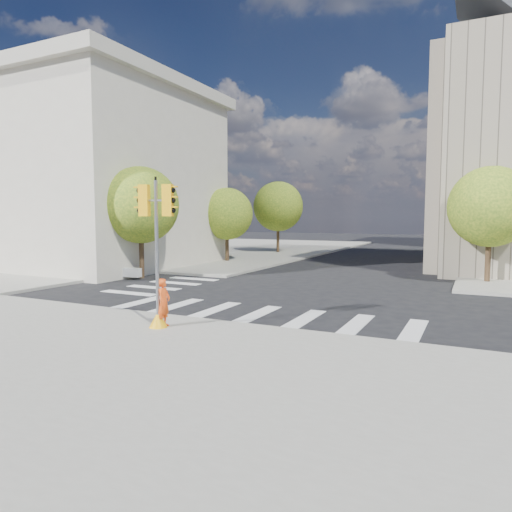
{
  "coord_description": "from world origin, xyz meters",
  "views": [
    {
      "loc": [
        6.99,
        -16.73,
        3.52
      ],
      "look_at": [
        -0.29,
        -1.8,
        2.1
      ],
      "focal_mm": 32.0,
      "sensor_mm": 36.0,
      "label": 1
    }
  ],
  "objects_px": {
    "lamp_far": "(492,205)",
    "planter_wall": "(96,271)",
    "lamp_near": "(499,199)",
    "photographer": "(164,303)",
    "traffic_signal": "(157,264)"
  },
  "relations": [
    {
      "from": "traffic_signal",
      "to": "planter_wall",
      "type": "xyz_separation_m",
      "value": [
        -11.27,
        8.63,
        -1.69
      ]
    },
    {
      "from": "lamp_far",
      "to": "traffic_signal",
      "type": "relative_size",
      "value": 1.77
    },
    {
      "from": "lamp_far",
      "to": "lamp_near",
      "type": "bearing_deg",
      "value": -90.0
    },
    {
      "from": "lamp_near",
      "to": "lamp_far",
      "type": "xyz_separation_m",
      "value": [
        0.0,
        14.0,
        0.0
      ]
    },
    {
      "from": "traffic_signal",
      "to": "planter_wall",
      "type": "bearing_deg",
      "value": 129.03
    },
    {
      "from": "lamp_far",
      "to": "photographer",
      "type": "bearing_deg",
      "value": -105.99
    },
    {
      "from": "traffic_signal",
      "to": "planter_wall",
      "type": "distance_m",
      "value": 14.29
    },
    {
      "from": "lamp_far",
      "to": "planter_wall",
      "type": "height_order",
      "value": "lamp_far"
    },
    {
      "from": "lamp_near",
      "to": "traffic_signal",
      "type": "height_order",
      "value": "lamp_near"
    },
    {
      "from": "photographer",
      "to": "traffic_signal",
      "type": "bearing_deg",
      "value": 130.47
    },
    {
      "from": "lamp_near",
      "to": "photographer",
      "type": "distance_m",
      "value": 22.1
    },
    {
      "from": "lamp_near",
      "to": "photographer",
      "type": "xyz_separation_m",
      "value": [
        -9.62,
        -19.55,
        -3.68
      ]
    },
    {
      "from": "lamp_near",
      "to": "photographer",
      "type": "bearing_deg",
      "value": -116.19
    },
    {
      "from": "lamp_far",
      "to": "traffic_signal",
      "type": "xyz_separation_m",
      "value": [
        -9.73,
        -33.69,
        -2.49
      ]
    },
    {
      "from": "lamp_far",
      "to": "traffic_signal",
      "type": "distance_m",
      "value": 35.16
    }
  ]
}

